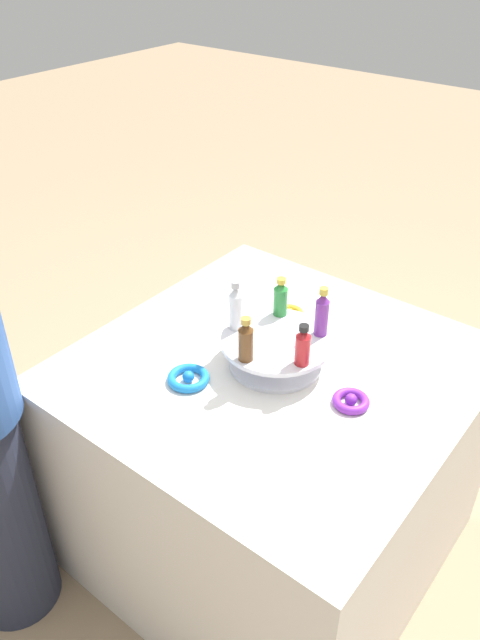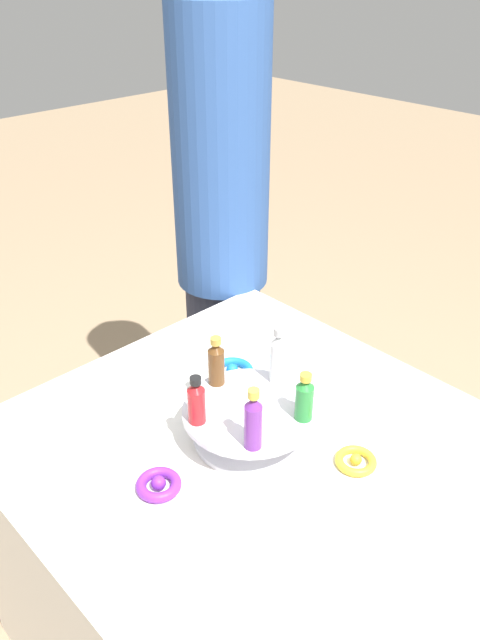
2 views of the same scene
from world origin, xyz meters
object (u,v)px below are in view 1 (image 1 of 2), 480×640
(bottle_clear, at_px, (236,307))
(bottle_red, at_px, (303,346))
(bottle_purple, at_px, (322,313))
(ribbon_bow_gold, at_px, (289,313))
(bottle_brown, at_px, (246,341))
(bottle_green, at_px, (281,298))
(display_stand, at_px, (276,350))
(ribbon_bow_purple, at_px, (351,401))
(ribbon_bow_blue, at_px, (188,378))

(bottle_clear, xyz_separation_m, bottle_red, (0.21, -0.02, -0.01))
(bottle_purple, xyz_separation_m, ribbon_bow_gold, (-0.17, 0.12, -0.13))
(bottle_brown, bearing_deg, bottle_red, 31.12)
(bottle_green, bearing_deg, display_stand, -58.88)
(display_stand, distance_m, bottle_clear, 0.15)
(bottle_brown, distance_m, ribbon_bow_purple, 0.28)
(bottle_green, bearing_deg, bottle_red, -40.88)
(bottle_green, bearing_deg, ribbon_bow_gold, 111.20)
(display_stand, bearing_deg, bottle_green, 121.12)
(bottle_purple, distance_m, ribbon_bow_gold, 0.25)
(bottle_clear, relative_size, ribbon_bow_gold, 1.61)
(bottle_red, relative_size, ribbon_bow_purple, 1.22)
(ribbon_bow_purple, distance_m, ribbon_bow_gold, 0.40)
(bottle_clear, xyz_separation_m, bottle_purple, (0.18, 0.11, -0.00))
(display_stand, xyz_separation_m, ribbon_bow_blue, (-0.13, -0.19, -0.03))
(bottle_brown, bearing_deg, display_stand, 85.12)
(bottle_green, height_order, ribbon_bow_blue, bottle_green)
(ribbon_bow_blue, bearing_deg, bottle_clear, 83.77)
(bottle_purple, xyz_separation_m, ribbon_bow_purple, (0.15, -0.10, -0.13))
(bottle_brown, relative_size, bottle_green, 1.07)
(bottle_clear, height_order, bottle_brown, bottle_clear)
(bottle_clear, relative_size, bottle_red, 1.27)
(bottle_clear, relative_size, ribbon_bow_purple, 1.54)
(display_stand, xyz_separation_m, bottle_purple, (0.07, 0.09, 0.10))
(bottle_green, bearing_deg, ribbon_bow_blue, -103.63)
(bottle_clear, bearing_deg, ribbon_bow_gold, 87.71)
(bottle_clear, xyz_separation_m, bottle_green, (0.05, 0.12, -0.01))
(ribbon_bow_purple, bearing_deg, bottle_brown, -157.89)
(bottle_brown, distance_m, ribbon_bow_blue, 0.19)
(ribbon_bow_gold, xyz_separation_m, ribbon_bow_blue, (-0.03, -0.39, 0.00))
(display_stand, distance_m, ribbon_bow_blue, 0.23)
(ribbon_bow_gold, relative_size, ribbon_bow_blue, 0.81)
(bottle_purple, bearing_deg, ribbon_bow_purple, -33.16)
(bottle_purple, xyz_separation_m, ribbon_bow_blue, (-0.20, -0.27, -0.13))
(bottle_clear, height_order, bottle_purple, bottle_clear)
(bottle_brown, distance_m, bottle_green, 0.21)
(ribbon_bow_gold, bearing_deg, bottle_clear, -92.29)
(bottle_clear, distance_m, bottle_brown, 0.13)
(bottle_green, distance_m, ribbon_bow_gold, 0.17)
(bottle_brown, height_order, bottle_green, bottle_brown)
(display_stand, bearing_deg, ribbon_bow_gold, 116.07)
(bottle_purple, bearing_deg, ribbon_bow_gold, 145.39)
(bottle_clear, height_order, ribbon_bow_gold, bottle_clear)
(bottle_red, height_order, ribbon_bow_gold, bottle_red)
(bottle_green, height_order, ribbon_bow_purple, bottle_green)
(bottle_green, bearing_deg, ribbon_bow_purple, -21.39)
(display_stand, distance_m, ribbon_bow_gold, 0.23)
(bottle_brown, distance_m, ribbon_bow_gold, 0.35)
(bottle_brown, bearing_deg, ribbon_bow_blue, -146.73)
(bottle_clear, bearing_deg, bottle_brown, -40.88)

